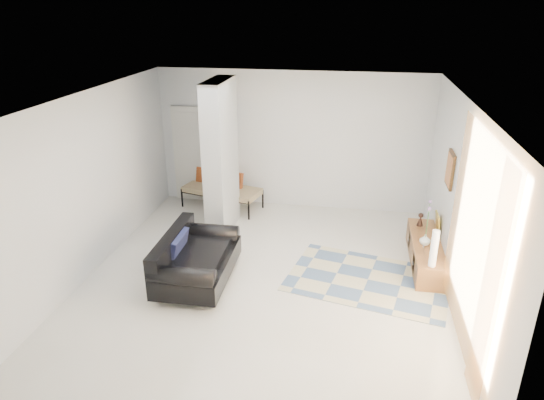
# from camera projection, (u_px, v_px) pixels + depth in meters

# --- Properties ---
(floor) EXTENTS (6.00, 6.00, 0.00)m
(floor) POSITION_uv_depth(u_px,v_px,m) (265.00, 277.00, 7.62)
(floor) COLOR beige
(floor) RESTS_ON ground
(ceiling) EXTENTS (6.00, 6.00, 0.00)m
(ceiling) POSITION_uv_depth(u_px,v_px,m) (264.00, 99.00, 6.56)
(ceiling) COLOR white
(ceiling) RESTS_ON wall_back
(wall_back) EXTENTS (6.00, 0.00, 6.00)m
(wall_back) POSITION_uv_depth(u_px,v_px,m) (292.00, 141.00, 9.82)
(wall_back) COLOR silver
(wall_back) RESTS_ON ground
(wall_front) EXTENTS (6.00, 0.00, 6.00)m
(wall_front) POSITION_uv_depth(u_px,v_px,m) (202.00, 317.00, 4.36)
(wall_front) COLOR silver
(wall_front) RESTS_ON ground
(wall_left) EXTENTS (0.00, 6.00, 6.00)m
(wall_left) POSITION_uv_depth(u_px,v_px,m) (91.00, 184.00, 7.53)
(wall_left) COLOR silver
(wall_left) RESTS_ON ground
(wall_right) EXTENTS (0.00, 6.00, 6.00)m
(wall_right) POSITION_uv_depth(u_px,v_px,m) (461.00, 208.00, 6.65)
(wall_right) COLOR silver
(wall_right) RESTS_ON ground
(partition_column) EXTENTS (0.35, 1.20, 2.80)m
(partition_column) POSITION_uv_depth(u_px,v_px,m) (221.00, 159.00, 8.72)
(partition_column) COLOR #A8ADB0
(partition_column) RESTS_ON floor
(hallway_door) EXTENTS (0.85, 0.06, 2.04)m
(hallway_door) POSITION_uv_depth(u_px,v_px,m) (193.00, 154.00, 10.27)
(hallway_door) COLOR silver
(hallway_door) RESTS_ON floor
(curtain) EXTENTS (0.00, 2.55, 2.55)m
(curtain) POSITION_uv_depth(u_px,v_px,m) (472.00, 242.00, 5.60)
(curtain) COLOR #FFA543
(curtain) RESTS_ON wall_right
(wall_art) EXTENTS (0.04, 0.45, 0.55)m
(wall_art) POSITION_uv_depth(u_px,v_px,m) (450.00, 170.00, 7.38)
(wall_art) COLOR #3A2410
(wall_art) RESTS_ON wall_right
(media_console) EXTENTS (0.45, 1.82, 0.80)m
(media_console) POSITION_uv_depth(u_px,v_px,m) (425.00, 252.00, 7.96)
(media_console) COLOR brown
(media_console) RESTS_ON floor
(loveseat) EXTENTS (1.02, 1.71, 0.76)m
(loveseat) POSITION_uv_depth(u_px,v_px,m) (194.00, 260.00, 7.44)
(loveseat) COLOR silver
(loveseat) RESTS_ON floor
(daybed) EXTENTS (1.72, 1.06, 0.77)m
(daybed) POSITION_uv_depth(u_px,v_px,m) (221.00, 188.00, 10.09)
(daybed) COLOR black
(daybed) RESTS_ON floor
(area_rug) EXTENTS (2.69, 2.08, 0.01)m
(area_rug) POSITION_uv_depth(u_px,v_px,m) (368.00, 280.00, 7.55)
(area_rug) COLOR #C1BA93
(area_rug) RESTS_ON floor
(cylinder_lamp) EXTENTS (0.11, 0.11, 0.57)m
(cylinder_lamp) POSITION_uv_depth(u_px,v_px,m) (434.00, 248.00, 7.06)
(cylinder_lamp) COLOR white
(cylinder_lamp) RESTS_ON media_console
(bronze_figurine) EXTENTS (0.13, 0.13, 0.23)m
(bronze_figurine) POSITION_uv_depth(u_px,v_px,m) (420.00, 219.00, 8.41)
(bronze_figurine) COLOR black
(bronze_figurine) RESTS_ON media_console
(vase) EXTENTS (0.18, 0.18, 0.18)m
(vase) POSITION_uv_depth(u_px,v_px,m) (425.00, 240.00, 7.75)
(vase) COLOR white
(vase) RESTS_ON media_console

